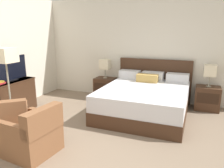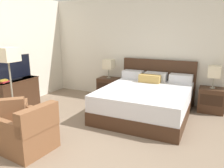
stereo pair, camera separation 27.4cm
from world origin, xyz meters
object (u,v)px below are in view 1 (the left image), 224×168
at_px(table_lamp_left, 105,64).
at_px(table_lamp_right, 210,71).
at_px(dresser, 12,96).
at_px(nightstand_right, 207,98).
at_px(nightstand_left, 105,88).
at_px(bed, 145,99).
at_px(tv, 9,69).
at_px(floor_lamp, 6,61).
at_px(armchair_companion, 33,136).
at_px(armchair_by_window, 7,125).

xyz_separation_m(table_lamp_left, table_lamp_right, (2.60, 0.00, 0.00)).
height_order(table_lamp_left, dresser, table_lamp_left).
relative_size(nightstand_right, dresser, 0.54).
xyz_separation_m(nightstand_left, dresser, (-1.51, -1.82, 0.10)).
relative_size(bed, table_lamp_left, 4.19).
height_order(bed, dresser, bed).
xyz_separation_m(bed, table_lamp_left, (-1.30, 0.77, 0.60)).
relative_size(table_lamp_right, tv, 0.54).
relative_size(tv, floor_lamp, 0.62).
bearing_deg(floor_lamp, nightstand_right, 32.13).
xyz_separation_m(tv, floor_lamp, (0.46, -0.49, 0.27)).
xyz_separation_m(nightstand_right, armchair_companion, (-2.46, -3.02, 0.01)).
relative_size(armchair_by_window, floor_lamp, 0.64).
distance_m(dresser, tv, 0.62).
distance_m(nightstand_right, dresser, 4.49).
xyz_separation_m(nightstand_left, tv, (-1.50, -1.79, 0.72)).
xyz_separation_m(nightstand_right, armchair_by_window, (-3.15, -2.86, 0.01)).
bearing_deg(floor_lamp, bed, 32.92).
bearing_deg(armchair_by_window, nightstand_right, 42.18).
height_order(bed, armchair_by_window, bed).
relative_size(table_lamp_left, tv, 0.54).
bearing_deg(dresser, nightstand_left, 50.35).
height_order(tv, floor_lamp, floor_lamp).
bearing_deg(bed, nightstand_left, 149.31).
xyz_separation_m(nightstand_left, floor_lamp, (-1.04, -2.29, 0.99)).
distance_m(bed, armchair_companion, 2.53).
xyz_separation_m(nightstand_left, table_lamp_right, (2.60, 0.00, 0.65)).
relative_size(table_lamp_left, dresser, 0.49).
distance_m(table_lamp_right, floor_lamp, 4.31).
relative_size(table_lamp_right, floor_lamp, 0.34).
height_order(bed, tv, tv).
height_order(nightstand_right, table_lamp_right, table_lamp_right).
bearing_deg(table_lamp_right, tv, -156.34).
bearing_deg(dresser, tv, 83.77).
distance_m(table_lamp_right, tv, 4.48).
xyz_separation_m(bed, dresser, (-2.80, -1.05, 0.05)).
height_order(nightstand_right, floor_lamp, floor_lamp).
height_order(bed, table_lamp_left, bed).
height_order(armchair_companion, floor_lamp, floor_lamp).
bearing_deg(dresser, nightstand_right, 23.91).
distance_m(nightstand_left, floor_lamp, 2.70).
bearing_deg(floor_lamp, armchair_companion, -31.95).
relative_size(nightstand_right, floor_lamp, 0.37).
xyz_separation_m(nightstand_left, nightstand_right, (2.60, 0.00, 0.00)).
height_order(nightstand_right, tv, tv).
height_order(armchair_by_window, floor_lamp, floor_lamp).
bearing_deg(table_lamp_right, nightstand_right, -90.00).
bearing_deg(table_lamp_right, nightstand_left, -179.97).
relative_size(nightstand_left, nightstand_right, 1.00).
distance_m(table_lamp_left, armchair_by_window, 2.98).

